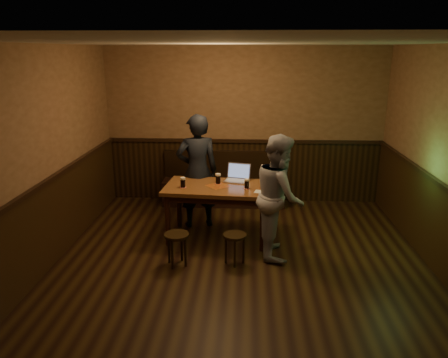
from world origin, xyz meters
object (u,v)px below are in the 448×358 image
Objects in this scene: stool_left at (177,240)px; pint_right at (247,184)px; bench at (224,187)px; person_grey at (279,196)px; person_suit at (197,171)px; stool_right at (235,240)px; pub_table at (218,193)px; pint_left at (183,182)px; laptop at (238,176)px; pint_mid at (218,179)px.

stool_left is 1.31m from pint_right.
bench is 1.31× the size of person_grey.
person_grey is at bearing 126.44° from person_suit.
pub_table is at bearing 108.95° from stool_right.
pint_left reaches higher than pint_right.
bench is at bearing 104.24° from pint_right.
laptop is (0.76, 1.17, 0.53)m from stool_left.
bench is 1.82m from pint_left.
stool_left is at bearing -108.79° from laptop.
pint_mid is at bearing 64.59° from stool_left.
pint_mid is at bearing 97.23° from pub_table.
pint_left is at bearing 73.21° from person_grey.
pint_right reaches higher than stool_left.
stool_right is (0.75, 0.08, -0.02)m from stool_left.
person_grey is (0.86, -2.02, 0.53)m from bench.
laptop is (0.28, 0.29, 0.17)m from pub_table.
stool_right is 1.22m from laptop.
pint_left reaches higher than bench.
pint_right is at bearing 78.40° from stool_right.
person_grey is (1.36, -0.36, -0.06)m from pint_left.
pint_mid is 1.08× the size of pint_right.
laptop is at bearing 109.66° from pint_right.
laptop reaches higher than stool_right.
stool_left is at bearing -88.49° from pint_left.
laptop is at bearing 26.72° from pint_left.
bench is 1.80m from pint_right.
pint_mid is at bearing -90.20° from bench.
laptop is 0.23× the size of person_suit.
pint_mid is 1.04m from person_grey.
person_suit is 1.55m from person_grey.
person_suit is at bearing 76.63° from pint_left.
laptop is (0.29, 0.18, -0.01)m from pint_mid.
person_suit is (-0.64, 0.20, 0.02)m from laptop.
person_suit reaches higher than laptop.
person_grey is (1.22, -0.95, -0.06)m from person_suit.
stool_left is 1.06× the size of stool_right.
pint_mid is at bearing 153.93° from pint_right.
stool_left is 3.05× the size of pint_right.
person_grey is at bearing 17.46° from stool_left.
pint_right is 0.08× the size of person_suit.
pub_table is at bearing -87.28° from pint_mid.
bench reaches higher than stool_right.
person_grey is (0.87, -0.57, -0.06)m from pint_mid.
stool_right is at bearing -83.34° from bench.
stool_left is (-0.48, -2.44, 0.04)m from bench.
bench is at bearing 21.26° from person_grey.
bench is 1.38× the size of pub_table.
person_grey reaches higher than pint_mid.
pint_left is 0.61m from person_suit.
person_suit is (0.12, 1.37, 0.55)m from stool_left.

